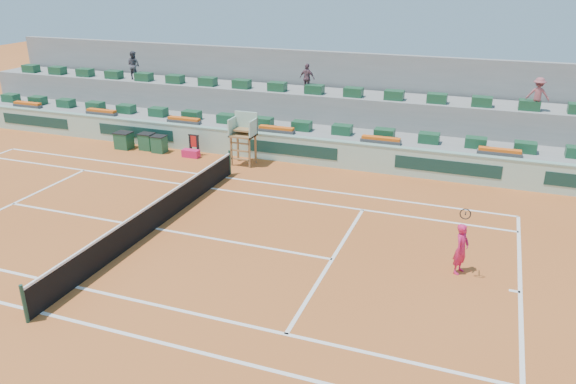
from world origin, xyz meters
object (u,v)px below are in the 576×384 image
umpire_chair (244,131)px  tennis_player (461,248)px  drink_cooler_a (159,144)px  player_bag (191,153)px

umpire_chair → tennis_player: bearing=-34.3°
umpire_chair → tennis_player: umpire_chair is taller
umpire_chair → drink_cooler_a: 4.80m
player_bag → tennis_player: 14.72m
player_bag → umpire_chair: 3.13m
tennis_player → umpire_chair: bearing=145.7°
player_bag → drink_cooler_a: 1.86m
drink_cooler_a → tennis_player: 16.42m
player_bag → umpire_chair: bearing=0.6°
umpire_chair → drink_cooler_a: (-4.66, 0.12, -1.12)m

